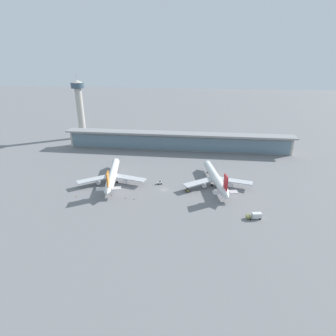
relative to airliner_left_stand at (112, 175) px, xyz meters
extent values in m
plane|color=slate|center=(33.80, -6.75, -4.67)|extent=(1200.00, 1200.00, 0.00)
cylinder|color=white|center=(-0.24, 1.11, 0.02)|extent=(14.74, 46.85, 4.94)
cone|color=white|center=(-5.61, 25.95, 0.02)|extent=(5.67, 5.37, 4.84)
cone|color=white|center=(5.08, -23.48, 0.51)|extent=(5.50, 6.25, 4.45)
cube|color=black|center=(-5.01, 23.18, 0.88)|extent=(4.06, 2.78, 0.60)
cube|color=#B7BABF|center=(-9.74, -5.34, -0.85)|extent=(20.11, 17.46, 0.60)
cube|color=#B7BABF|center=(11.08, -0.84, -0.85)|extent=(21.99, 10.38, 0.60)
cylinder|color=silver|center=(-7.14, -5.29, -2.55)|extent=(3.42, 4.07, 2.73)
cylinder|color=silver|center=(8.69, -1.87, -2.55)|extent=(3.42, 4.07, 2.73)
cube|color=orange|center=(4.17, -19.29, 6.32)|extent=(1.84, 5.96, 7.67)
cube|color=#B7BABF|center=(4.35, -20.13, 0.76)|extent=(14.12, 6.55, 0.43)
cylinder|color=black|center=(-2.37, -1.96, -4.07)|extent=(1.25, 1.38, 1.19)
cylinder|color=black|center=(2.97, -0.81, -4.07)|extent=(1.25, 1.38, 1.19)
cylinder|color=black|center=(-4.20, 19.44, -4.07)|extent=(1.25, 1.38, 1.19)
cylinder|color=white|center=(64.16, 4.92, 0.02)|extent=(14.79, 46.85, 4.94)
cone|color=white|center=(58.76, 29.75, 0.02)|extent=(5.68, 5.38, 4.84)
cone|color=white|center=(69.50, -19.67, 0.51)|extent=(5.50, 6.26, 4.45)
cube|color=black|center=(59.36, 26.99, 0.88)|extent=(4.06, 2.79, 0.60)
cube|color=#B7BABF|center=(54.66, -1.54, -0.85)|extent=(20.10, 17.48, 0.60)
cube|color=#B7BABF|center=(75.48, 2.98, -0.85)|extent=(21.99, 10.36, 0.60)
cylinder|color=silver|center=(57.27, -1.49, -2.55)|extent=(3.43, 4.08, 2.73)
cylinder|color=silver|center=(73.09, 1.95, -2.55)|extent=(3.43, 4.08, 2.73)
cube|color=red|center=(68.59, -15.48, 6.32)|extent=(1.85, 5.96, 7.67)
cube|color=#B7BABF|center=(68.77, -16.31, 0.76)|extent=(14.12, 6.56, 0.43)
cylinder|color=black|center=(62.04, 1.84, -4.07)|extent=(1.25, 1.38, 1.19)
cylinder|color=black|center=(67.36, 3.00, -4.07)|extent=(1.25, 1.38, 1.19)
cylinder|color=black|center=(60.17, 23.24, -4.07)|extent=(1.25, 1.38, 1.19)
cube|color=silver|center=(71.34, -7.13, -3.77)|extent=(3.15, 2.84, 0.90)
cube|color=black|center=(71.59, -7.30, -2.97)|extent=(0.98, 0.98, 0.70)
cylinder|color=black|center=(70.13, -7.14, -4.22)|extent=(0.90, 0.75, 0.90)
cylinder|color=black|center=(70.95, -5.98, -4.22)|extent=(0.90, 0.75, 0.90)
cylinder|color=black|center=(71.73, -8.27, -4.22)|extent=(0.90, 0.75, 0.90)
cylinder|color=black|center=(72.55, -7.11, -4.22)|extent=(0.90, 0.75, 0.90)
cube|color=silver|center=(29.88, 0.64, -3.77)|extent=(3.14, 2.36, 0.90)
cube|color=black|center=(30.16, 0.74, -2.97)|extent=(0.90, 0.90, 0.70)
cylinder|color=black|center=(29.20, -0.36, -4.22)|extent=(0.94, 0.57, 0.90)
cylinder|color=black|center=(28.71, 0.98, -4.22)|extent=(0.94, 0.57, 0.90)
cylinder|color=black|center=(31.04, 0.30, -4.22)|extent=(0.94, 0.57, 0.90)
cylinder|color=black|center=(30.56, 1.64, -4.22)|extent=(0.94, 0.57, 0.90)
cube|color=olive|center=(79.00, -33.17, -3.47)|extent=(2.18, 2.58, 1.50)
cube|color=black|center=(78.21, -33.31, -3.17)|extent=(0.49, 2.06, 0.70)
cube|color=silver|center=(83.03, -32.44, -2.82)|extent=(4.94, 3.08, 2.50)
cylinder|color=black|center=(79.97, -34.06, -4.22)|extent=(0.94, 0.44, 0.90)
cylinder|color=black|center=(79.60, -31.98, -4.22)|extent=(0.94, 0.44, 0.90)
cylinder|color=black|center=(84.70, -33.21, -4.22)|extent=(0.94, 0.44, 0.90)
cylinder|color=black|center=(84.32, -31.13, -4.22)|extent=(0.94, 0.44, 0.90)
cube|color=olive|center=(47.61, -7.44, -3.77)|extent=(2.66, 3.18, 0.90)
cube|color=black|center=(47.47, -7.18, -2.97)|extent=(0.95, 0.95, 0.70)
cylinder|color=black|center=(48.71, -7.96, -4.22)|extent=(0.68, 0.92, 0.90)
cylinder|color=black|center=(47.46, -8.64, -4.22)|extent=(0.68, 0.92, 0.90)
cylinder|color=black|center=(47.77, -6.24, -4.22)|extent=(0.68, 0.92, 0.90)
cylinder|color=black|center=(46.52, -6.92, -4.22)|extent=(0.68, 0.92, 0.90)
cube|color=#B2ADA3|center=(33.80, 71.81, 2.33)|extent=(187.31, 8.00, 14.00)
cube|color=slate|center=(33.80, 67.51, 1.63)|extent=(183.56, 0.50, 11.20)
cube|color=gray|center=(33.80, 69.81, 9.93)|extent=(191.05, 12.80, 1.20)
cylinder|color=#B2ADA3|center=(-62.35, 98.88, 18.93)|extent=(6.40, 6.40, 47.19)
cylinder|color=#384C5B|center=(-62.35, 98.88, 45.03)|extent=(12.00, 12.00, 5.00)
cone|color=#B2ADA3|center=(-62.35, 98.88, 48.73)|extent=(10.20, 10.20, 2.40)
cylinder|color=#99999E|center=(-62.35, 98.88, 52.43)|extent=(0.36, 0.36, 5.00)
cone|color=orange|center=(13.88, -20.28, -4.32)|extent=(0.44, 0.44, 0.70)
cube|color=black|center=(13.88, -20.28, -4.65)|extent=(0.62, 0.62, 0.04)
cone|color=orange|center=(-14.42, -22.06, -4.32)|extent=(0.44, 0.44, 0.70)
cube|color=black|center=(-14.42, -22.06, -4.65)|extent=(0.62, 0.62, 0.04)
cone|color=orange|center=(2.87, -15.42, -4.32)|extent=(0.44, 0.44, 0.70)
cube|color=black|center=(2.87, -15.42, -4.65)|extent=(0.62, 0.62, 0.04)
cone|color=orange|center=(18.97, -21.02, -4.32)|extent=(0.44, 0.44, 0.70)
cube|color=black|center=(18.97, -21.02, -4.65)|extent=(0.62, 0.62, 0.04)
cone|color=orange|center=(4.82, -17.69, -4.32)|extent=(0.44, 0.44, 0.70)
cube|color=black|center=(4.82, -17.69, -4.65)|extent=(0.62, 0.62, 0.04)
camera|label=1|loc=(54.89, -152.24, 68.17)|focal=29.29mm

